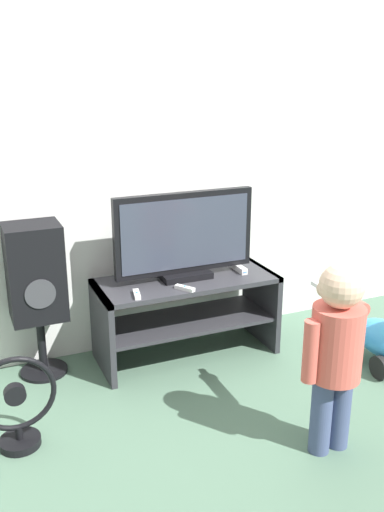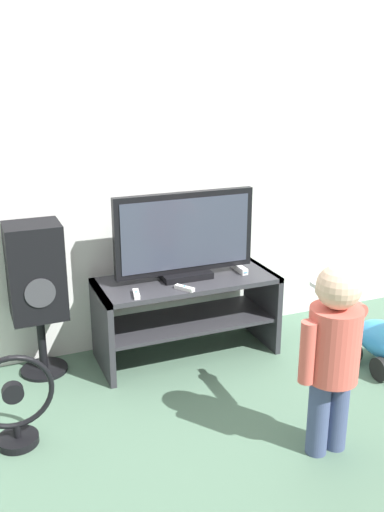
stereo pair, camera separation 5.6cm
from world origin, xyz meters
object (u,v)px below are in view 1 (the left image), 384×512
(game_console, at_px, (239,268))
(floor_fan, at_px, (16,407))
(child, at_px, (335,343))
(television, at_px, (185,237))
(remote_secondary, at_px, (185,288))
(remote_primary, at_px, (137,294))
(speaker_tower, at_px, (36,277))

(game_console, height_order, floor_fan, game_console)
(child, bearing_deg, floor_fan, 156.49)
(floor_fan, bearing_deg, television, 27.04)
(television, relative_size, remote_secondary, 7.11)
(remote_primary, relative_size, remote_secondary, 1.05)
(remote_primary, relative_size, floor_fan, 0.27)
(remote_secondary, bearing_deg, television, 67.44)
(remote_primary, bearing_deg, child, -57.38)
(game_console, bearing_deg, remote_primary, -168.31)
(game_console, bearing_deg, child, -94.96)
(child, bearing_deg, game_console, 85.04)
(television, height_order, floor_fan, television)
(floor_fan, bearing_deg, remote_secondary, 19.88)
(television, xyz_separation_m, remote_primary, (-0.38, -0.18, -0.26))
(game_console, bearing_deg, television, 176.28)
(child, distance_m, speaker_tower, 1.75)
(television, distance_m, game_console, 0.45)
(game_console, relative_size, speaker_tower, 0.19)
(remote_primary, bearing_deg, remote_secondary, -3.84)
(child, bearing_deg, television, 102.80)
(child, relative_size, speaker_tower, 1.02)
(game_console, distance_m, remote_secondary, 0.49)
(game_console, relative_size, remote_secondary, 1.43)
(child, height_order, speaker_tower, child)
(television, height_order, remote_secondary, television)
(child, relative_size, floor_fan, 1.96)
(game_console, relative_size, child, 0.19)
(remote_secondary, height_order, floor_fan, remote_secondary)
(television, xyz_separation_m, child, (0.27, -1.19, -0.23))
(remote_secondary, distance_m, floor_fan, 1.17)
(remote_primary, xyz_separation_m, speaker_tower, (-0.53, 0.29, 0.09))
(remote_secondary, bearing_deg, speaker_tower, 159.57)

